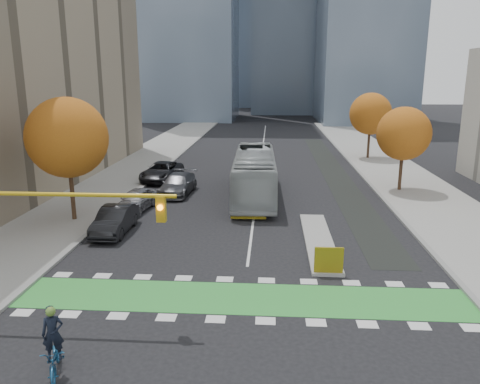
# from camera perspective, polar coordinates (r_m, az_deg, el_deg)

# --- Properties ---
(ground) EXTENTS (300.00, 300.00, 0.00)m
(ground) POSITION_cam_1_polar(r_m,az_deg,el_deg) (19.71, 0.13, -14.79)
(ground) COLOR black
(ground) RESTS_ON ground
(sidewalk_west) EXTENTS (7.00, 120.00, 0.15)m
(sidewalk_west) POSITION_cam_1_polar(r_m,az_deg,el_deg) (41.10, -17.12, 0.11)
(sidewalk_west) COLOR gray
(sidewalk_west) RESTS_ON ground
(sidewalk_east) EXTENTS (7.00, 120.00, 0.15)m
(sidewalk_east) POSITION_cam_1_polar(r_m,az_deg,el_deg) (40.36, 21.57, -0.51)
(sidewalk_east) COLOR gray
(sidewalk_east) RESTS_ON ground
(curb_west) EXTENTS (0.30, 120.00, 0.16)m
(curb_west) POSITION_cam_1_polar(r_m,az_deg,el_deg) (39.99, -12.43, 0.03)
(curb_west) COLOR gray
(curb_west) RESTS_ON ground
(curb_east) EXTENTS (0.30, 120.00, 0.16)m
(curb_east) POSITION_cam_1_polar(r_m,az_deg,el_deg) (39.43, 16.73, -0.44)
(curb_east) COLOR gray
(curb_east) RESTS_ON ground
(bike_crossing) EXTENTS (20.00, 3.00, 0.01)m
(bike_crossing) POSITION_cam_1_polar(r_m,az_deg,el_deg) (21.03, 0.40, -12.81)
(bike_crossing) COLOR green
(bike_crossing) RESTS_ON ground
(centre_line) EXTENTS (0.15, 70.00, 0.01)m
(centre_line) POSITION_cam_1_polar(r_m,az_deg,el_deg) (58.03, 2.67, 4.55)
(centre_line) COLOR silver
(centre_line) RESTS_ON ground
(bike_lane_paint) EXTENTS (2.50, 50.00, 0.01)m
(bike_lane_paint) POSITION_cam_1_polar(r_m,az_deg,el_deg) (48.61, 11.30, 2.45)
(bike_lane_paint) COLOR black
(bike_lane_paint) RESTS_ON ground
(median_island) EXTENTS (1.60, 10.00, 0.16)m
(median_island) POSITION_cam_1_polar(r_m,az_deg,el_deg) (28.03, 9.56, -5.84)
(median_island) COLOR gray
(median_island) RESTS_ON ground
(hazard_board) EXTENTS (1.40, 0.12, 1.30)m
(hazard_board) POSITION_cam_1_polar(r_m,az_deg,el_deg) (23.31, 10.77, -8.16)
(hazard_board) COLOR yellow
(hazard_board) RESTS_ON median_island
(tree_west) EXTENTS (5.20, 5.20, 8.22)m
(tree_west) POSITION_cam_1_polar(r_m,az_deg,el_deg) (32.28, -20.30, 6.23)
(tree_west) COLOR #332114
(tree_west) RESTS_ON ground
(tree_east_near) EXTENTS (4.40, 4.40, 7.08)m
(tree_east_near) POSITION_cam_1_polar(r_m,az_deg,el_deg) (40.99, 19.33, 6.72)
(tree_east_near) COLOR #332114
(tree_east_near) RESTS_ON ground
(tree_east_far) EXTENTS (4.80, 4.80, 7.65)m
(tree_east_far) POSITION_cam_1_polar(r_m,az_deg,el_deg) (56.57, 15.62, 9.16)
(tree_east_far) COLOR #332114
(tree_east_far) RESTS_ON ground
(traffic_signal_west) EXTENTS (8.53, 0.56, 5.20)m
(traffic_signal_west) POSITION_cam_1_polar(r_m,az_deg,el_deg) (19.78, -23.59, -3.22)
(traffic_signal_west) COLOR #BF9914
(traffic_signal_west) RESTS_ON ground
(cyclist) EXTENTS (1.36, 2.20, 2.40)m
(cyclist) POSITION_cam_1_polar(r_m,az_deg,el_deg) (17.08, -21.65, -17.67)
(cyclist) COLOR navy
(cyclist) RESTS_ON ground
(bus) EXTENTS (3.52, 13.57, 3.76)m
(bus) POSITION_cam_1_polar(r_m,az_deg,el_deg) (37.28, 1.79, 2.19)
(bus) COLOR #A4ABAC
(bus) RESTS_ON ground
(parked_car_a) EXTENTS (2.45, 4.79, 1.56)m
(parked_car_a) POSITION_cam_1_polar(r_m,az_deg,el_deg) (34.57, -12.55, -0.95)
(parked_car_a) COLOR gray
(parked_car_a) RESTS_ON ground
(parked_car_b) EXTENTS (1.75, 4.98, 1.64)m
(parked_car_b) POSITION_cam_1_polar(r_m,az_deg,el_deg) (29.95, -15.01, -3.34)
(parked_car_b) COLOR black
(parked_car_b) RESTS_ON ground
(parked_car_c) EXTENTS (2.65, 5.81, 1.65)m
(parked_car_c) POSITION_cam_1_polar(r_m,az_deg,el_deg) (38.78, -7.60, 0.94)
(parked_car_c) COLOR #4E4E53
(parked_car_c) RESTS_ON ground
(parked_car_d) EXTENTS (3.37, 6.32, 1.69)m
(parked_car_d) POSITION_cam_1_polar(r_m,az_deg,el_deg) (44.08, -9.53, 2.48)
(parked_car_d) COLOR black
(parked_car_d) RESTS_ON ground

